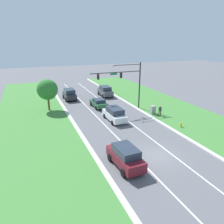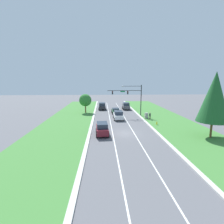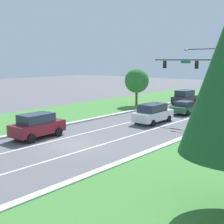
# 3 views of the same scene
# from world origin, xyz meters

# --- Properties ---
(ground_plane) EXTENTS (160.00, 160.00, 0.00)m
(ground_plane) POSITION_xyz_m (0.00, 0.00, 0.00)
(ground_plane) COLOR #5B5B60
(curb_strip_right) EXTENTS (0.50, 90.00, 0.15)m
(curb_strip_right) POSITION_xyz_m (5.65, 0.00, 0.07)
(curb_strip_right) COLOR beige
(curb_strip_right) RESTS_ON ground_plane
(curb_strip_left) EXTENTS (0.50, 90.00, 0.15)m
(curb_strip_left) POSITION_xyz_m (-5.65, 0.00, 0.07)
(curb_strip_left) COLOR beige
(curb_strip_left) RESTS_ON ground_plane
(grass_verge_right) EXTENTS (10.00, 90.00, 0.08)m
(grass_verge_right) POSITION_xyz_m (10.90, 0.00, 0.04)
(grass_verge_right) COLOR #427F38
(grass_verge_right) RESTS_ON ground_plane
(lane_stripe_inner_left) EXTENTS (0.14, 81.00, 0.01)m
(lane_stripe_inner_left) POSITION_xyz_m (-1.80, 0.00, 0.00)
(lane_stripe_inner_left) COLOR white
(lane_stripe_inner_left) RESTS_ON ground_plane
(lane_stripe_inner_right) EXTENTS (0.14, 81.00, 0.01)m
(lane_stripe_inner_right) POSITION_xyz_m (1.80, 0.00, 0.00)
(lane_stripe_inner_right) COLOR white
(lane_stripe_inner_right) RESTS_ON ground_plane
(traffic_signal_mast) EXTENTS (8.43, 0.41, 7.65)m
(traffic_signal_mast) POSITION_xyz_m (3.62, 14.71, 5.14)
(traffic_signal_mast) COLOR black
(traffic_signal_mast) RESTS_ON ground_plane
(white_suv) EXTENTS (2.20, 4.92, 1.93)m
(white_suv) POSITION_xyz_m (0.10, 10.88, 0.98)
(white_suv) COLOR white
(white_suv) RESTS_ON ground_plane
(burgundy_suv) EXTENTS (2.24, 4.59, 2.01)m
(burgundy_suv) POSITION_xyz_m (-3.53, -0.49, 1.04)
(burgundy_suv) COLOR maroon
(burgundy_suv) RESTS_ON ground_plane
(forest_sedan) EXTENTS (2.20, 4.38, 1.51)m
(forest_sedan) POSITION_xyz_m (0.03, 17.83, 0.77)
(forest_sedan) COLOR #235633
(forest_sedan) RESTS_ON ground_plane
(charcoal_suv) EXTENTS (2.16, 4.55, 2.07)m
(charcoal_suv) POSITION_xyz_m (-3.59, 24.66, 1.06)
(charcoal_suv) COLOR #28282D
(charcoal_suv) RESTS_ON ground_plane
(utility_cabinet) EXTENTS (0.70, 0.60, 1.36)m
(utility_cabinet) POSITION_xyz_m (6.65, 11.19, 0.68)
(utility_cabinet) COLOR #9E9E99
(utility_cabinet) RESTS_ON ground_plane
(pedestrian) EXTENTS (0.42, 0.30, 1.69)m
(pedestrian) POSITION_xyz_m (7.16, 10.01, 0.94)
(pedestrian) COLOR #42382D
(pedestrian) RESTS_ON ground_plane
(fire_hydrant) EXTENTS (0.34, 0.20, 0.70)m
(fire_hydrant) POSITION_xyz_m (7.26, 5.18, 0.34)
(fire_hydrant) COLOR gold
(fire_hydrant) RESTS_ON ground_plane
(oak_near_left_tree) EXTENTS (3.31, 3.31, 5.13)m
(oak_near_left_tree) POSITION_xyz_m (-8.07, 19.25, 3.46)
(oak_near_left_tree) COLOR brown
(oak_near_left_tree) RESTS_ON ground_plane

